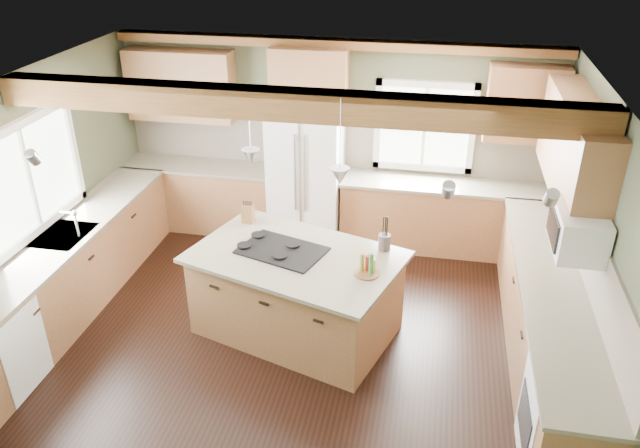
# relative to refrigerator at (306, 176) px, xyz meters

# --- Properties ---
(floor) EXTENTS (5.60, 5.60, 0.00)m
(floor) POSITION_rel_refrigerator_xyz_m (0.30, -2.12, -0.90)
(floor) COLOR black
(floor) RESTS_ON ground
(ceiling) EXTENTS (5.60, 5.60, 0.00)m
(ceiling) POSITION_rel_refrigerator_xyz_m (0.30, -2.12, 1.70)
(ceiling) COLOR silver
(ceiling) RESTS_ON wall_back
(wall_back) EXTENTS (5.60, 0.00, 5.60)m
(wall_back) POSITION_rel_refrigerator_xyz_m (0.30, 0.38, 0.40)
(wall_back) COLOR #4C523A
(wall_back) RESTS_ON ground
(wall_left) EXTENTS (0.00, 5.00, 5.00)m
(wall_left) POSITION_rel_refrigerator_xyz_m (-2.50, -2.12, 0.40)
(wall_left) COLOR #4C523A
(wall_left) RESTS_ON ground
(wall_right) EXTENTS (0.00, 5.00, 5.00)m
(wall_right) POSITION_rel_refrigerator_xyz_m (3.10, -2.12, 0.40)
(wall_right) COLOR #4C523A
(wall_right) RESTS_ON ground
(ceiling_beam) EXTENTS (5.55, 0.26, 0.26)m
(ceiling_beam) POSITION_rel_refrigerator_xyz_m (0.30, -2.02, 1.57)
(ceiling_beam) COLOR #533417
(ceiling_beam) RESTS_ON ceiling
(soffit_trim) EXTENTS (5.55, 0.20, 0.10)m
(soffit_trim) POSITION_rel_refrigerator_xyz_m (0.30, 0.28, 1.64)
(soffit_trim) COLOR #533417
(soffit_trim) RESTS_ON ceiling
(backsplash_back) EXTENTS (5.58, 0.03, 0.58)m
(backsplash_back) POSITION_rel_refrigerator_xyz_m (0.30, 0.36, 0.31)
(backsplash_back) COLOR brown
(backsplash_back) RESTS_ON wall_back
(backsplash_right) EXTENTS (0.03, 3.70, 0.58)m
(backsplash_right) POSITION_rel_refrigerator_xyz_m (3.08, -2.07, 0.31)
(backsplash_right) COLOR brown
(backsplash_right) RESTS_ON wall_right
(base_cab_back_left) EXTENTS (2.02, 0.60, 0.88)m
(base_cab_back_left) POSITION_rel_refrigerator_xyz_m (-1.49, 0.08, -0.46)
(base_cab_back_left) COLOR brown
(base_cab_back_left) RESTS_ON floor
(counter_back_left) EXTENTS (2.06, 0.64, 0.04)m
(counter_back_left) POSITION_rel_refrigerator_xyz_m (-1.49, 0.08, 0.00)
(counter_back_left) COLOR #4E4739
(counter_back_left) RESTS_ON base_cab_back_left
(base_cab_back_right) EXTENTS (2.62, 0.60, 0.88)m
(base_cab_back_right) POSITION_rel_refrigerator_xyz_m (1.79, 0.08, -0.46)
(base_cab_back_right) COLOR brown
(base_cab_back_right) RESTS_ON floor
(counter_back_right) EXTENTS (2.66, 0.64, 0.04)m
(counter_back_right) POSITION_rel_refrigerator_xyz_m (1.79, 0.08, 0.00)
(counter_back_right) COLOR #4E4739
(counter_back_right) RESTS_ON base_cab_back_right
(base_cab_left) EXTENTS (0.60, 3.70, 0.88)m
(base_cab_left) POSITION_rel_refrigerator_xyz_m (-2.20, -2.07, -0.46)
(base_cab_left) COLOR brown
(base_cab_left) RESTS_ON floor
(counter_left) EXTENTS (0.64, 3.74, 0.04)m
(counter_left) POSITION_rel_refrigerator_xyz_m (-2.20, -2.07, 0.00)
(counter_left) COLOR #4E4739
(counter_left) RESTS_ON base_cab_left
(base_cab_right) EXTENTS (0.60, 3.70, 0.88)m
(base_cab_right) POSITION_rel_refrigerator_xyz_m (2.80, -2.07, -0.46)
(base_cab_right) COLOR brown
(base_cab_right) RESTS_ON floor
(counter_right) EXTENTS (0.64, 3.74, 0.04)m
(counter_right) POSITION_rel_refrigerator_xyz_m (2.80, -2.07, 0.00)
(counter_right) COLOR #4E4739
(counter_right) RESTS_ON base_cab_right
(upper_cab_back_left) EXTENTS (1.40, 0.35, 0.90)m
(upper_cab_back_left) POSITION_rel_refrigerator_xyz_m (-1.69, 0.21, 1.05)
(upper_cab_back_left) COLOR brown
(upper_cab_back_left) RESTS_ON wall_back
(upper_cab_over_fridge) EXTENTS (0.96, 0.35, 0.70)m
(upper_cab_over_fridge) POSITION_rel_refrigerator_xyz_m (-0.00, 0.21, 1.25)
(upper_cab_over_fridge) COLOR brown
(upper_cab_over_fridge) RESTS_ON wall_back
(upper_cab_right) EXTENTS (0.35, 2.20, 0.90)m
(upper_cab_right) POSITION_rel_refrigerator_xyz_m (2.92, -1.22, 1.05)
(upper_cab_right) COLOR brown
(upper_cab_right) RESTS_ON wall_right
(upper_cab_back_corner) EXTENTS (0.90, 0.35, 0.90)m
(upper_cab_back_corner) POSITION_rel_refrigerator_xyz_m (2.60, 0.21, 1.05)
(upper_cab_back_corner) COLOR brown
(upper_cab_back_corner) RESTS_ON wall_back
(window_left) EXTENTS (0.04, 1.60, 1.05)m
(window_left) POSITION_rel_refrigerator_xyz_m (-2.48, -2.07, 0.65)
(window_left) COLOR white
(window_left) RESTS_ON wall_left
(window_back) EXTENTS (1.10, 0.04, 1.00)m
(window_back) POSITION_rel_refrigerator_xyz_m (1.45, 0.36, 0.65)
(window_back) COLOR white
(window_back) RESTS_ON wall_back
(sink) EXTENTS (0.50, 0.65, 0.03)m
(sink) POSITION_rel_refrigerator_xyz_m (-2.20, -2.07, 0.01)
(sink) COLOR #262628
(sink) RESTS_ON counter_left
(faucet) EXTENTS (0.02, 0.02, 0.28)m
(faucet) POSITION_rel_refrigerator_xyz_m (-2.02, -2.07, 0.15)
(faucet) COLOR #B2B2B7
(faucet) RESTS_ON sink
(oven) EXTENTS (0.60, 0.72, 0.84)m
(oven) POSITION_rel_refrigerator_xyz_m (2.79, -3.37, -0.47)
(oven) COLOR white
(oven) RESTS_ON floor
(microwave) EXTENTS (0.40, 0.70, 0.38)m
(microwave) POSITION_rel_refrigerator_xyz_m (2.88, -2.17, 0.65)
(microwave) COLOR white
(microwave) RESTS_ON wall_right
(pendant_left) EXTENTS (0.18, 0.18, 0.16)m
(pendant_left) POSITION_rel_refrigerator_xyz_m (-0.13, -1.87, 0.98)
(pendant_left) COLOR #B2B2B7
(pendant_left) RESTS_ON ceiling
(pendant_right) EXTENTS (0.18, 0.18, 0.16)m
(pendant_right) POSITION_rel_refrigerator_xyz_m (0.78, -2.17, 0.98)
(pendant_right) COLOR #B2B2B7
(pendant_right) RESTS_ON ceiling
(refrigerator) EXTENTS (0.90, 0.74, 1.80)m
(refrigerator) POSITION_rel_refrigerator_xyz_m (0.00, 0.00, 0.00)
(refrigerator) COLOR silver
(refrigerator) RESTS_ON floor
(island) EXTENTS (2.19, 1.71, 0.88)m
(island) POSITION_rel_refrigerator_xyz_m (0.32, -2.02, -0.46)
(island) COLOR brown
(island) RESTS_ON floor
(island_top) EXTENTS (2.35, 1.87, 0.04)m
(island_top) POSITION_rel_refrigerator_xyz_m (0.32, -2.02, 0.00)
(island_top) COLOR #4E4739
(island_top) RESTS_ON island
(cooktop) EXTENTS (0.96, 0.78, 0.02)m
(cooktop) POSITION_rel_refrigerator_xyz_m (0.17, -1.97, 0.03)
(cooktop) COLOR black
(cooktop) RESTS_ON island_top
(knife_block) EXTENTS (0.13, 0.11, 0.21)m
(knife_block) POSITION_rel_refrigerator_xyz_m (-0.35, -1.42, 0.12)
(knife_block) COLOR brown
(knife_block) RESTS_ON island_top
(utensil_crock) EXTENTS (0.13, 0.13, 0.17)m
(utensil_crock) POSITION_rel_refrigerator_xyz_m (1.18, -1.73, 0.10)
(utensil_crock) COLOR #3A322E
(utensil_crock) RESTS_ON island_top
(bottle_tray) EXTENTS (0.25, 0.25, 0.23)m
(bottle_tray) POSITION_rel_refrigerator_xyz_m (1.07, -2.23, 0.13)
(bottle_tray) COLOR brown
(bottle_tray) RESTS_ON island_top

